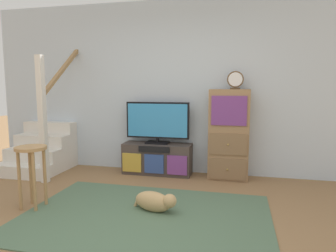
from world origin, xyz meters
TOP-DOWN VIEW (x-y plane):
  - ground_plane at (0.00, 0.00)m, footprint 20.00×20.00m
  - back_wall at (0.00, 2.46)m, footprint 6.40×0.12m
  - area_rug at (0.00, 0.60)m, footprint 2.60×1.80m
  - media_console at (-0.30, 2.19)m, footprint 1.07×0.38m
  - television at (-0.30, 2.22)m, footprint 1.00×0.22m
  - side_cabinet at (0.79, 2.20)m, footprint 0.58×0.38m
  - desk_clock at (0.87, 2.19)m, footprint 0.23×0.08m
  - staircase at (-2.24, 2.20)m, footprint 1.00×1.36m
  - bar_stool_near at (-1.30, 0.55)m, footprint 0.34×0.34m
  - dog at (0.07, 0.76)m, footprint 0.53×0.31m

SIDE VIEW (x-z plane):
  - ground_plane at x=0.00m, z-range 0.00..0.00m
  - area_rug at x=0.00m, z-range 0.00..0.01m
  - dog at x=0.07m, z-range 0.00..0.23m
  - media_console at x=-0.30m, z-range 0.00..0.48m
  - staircase at x=-2.24m, z-range -0.73..1.47m
  - bar_stool_near at x=-1.30m, z-range 0.17..0.88m
  - side_cabinet at x=0.79m, z-range 0.00..1.33m
  - television at x=-0.30m, z-range 0.50..1.15m
  - back_wall at x=0.00m, z-range 0.00..2.70m
  - desk_clock at x=0.87m, z-range 1.33..1.59m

